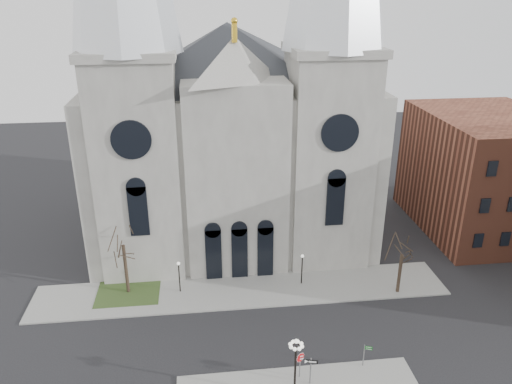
{
  "coord_description": "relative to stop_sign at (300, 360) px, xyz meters",
  "views": [
    {
      "loc": [
        -3.46,
        -30.11,
        27.82
      ],
      "look_at": [
        1.02,
        8.0,
        11.73
      ],
      "focal_mm": 35.0,
      "sensor_mm": 36.0,
      "label": 1
    }
  ],
  "objects": [
    {
      "name": "ground",
      "position": [
        -3.28,
        1.11,
        -1.77
      ],
      "size": [
        160.0,
        160.0,
        0.0
      ],
      "primitive_type": "plane",
      "color": "black",
      "rests_on": "ground"
    },
    {
      "name": "sidewalk_far",
      "position": [
        -3.28,
        12.11,
        -1.7
      ],
      "size": [
        40.0,
        6.0,
        0.14
      ],
      "primitive_type": "cube",
      "color": "gray",
      "rests_on": "ground"
    },
    {
      "name": "grass_patch",
      "position": [
        -14.28,
        13.11,
        -1.68
      ],
      "size": [
        6.0,
        5.0,
        0.18
      ],
      "primitive_type": "cube",
      "color": "#273F1B",
      "rests_on": "ground"
    },
    {
      "name": "cathedral",
      "position": [
        -3.28,
        23.97,
        16.71
      ],
      "size": [
        33.0,
        26.66,
        54.0
      ],
      "color": "gray",
      "rests_on": "ground"
    },
    {
      "name": "bg_building_brick",
      "position": [
        26.72,
        23.11,
        5.23
      ],
      "size": [
        14.0,
        18.0,
        14.0
      ],
      "primitive_type": "cube",
      "color": "brown",
      "rests_on": "ground"
    },
    {
      "name": "tree_left",
      "position": [
        -14.28,
        13.11,
        3.82
      ],
      "size": [
        3.2,
        3.2,
        7.5
      ],
      "color": "#2D2219",
      "rests_on": "ground"
    },
    {
      "name": "tree_right",
      "position": [
        11.72,
        10.11,
        2.7
      ],
      "size": [
        3.2,
        3.2,
        6.0
      ],
      "color": "#2D2219",
      "rests_on": "ground"
    },
    {
      "name": "ped_lamp_left",
      "position": [
        -9.28,
        12.61,
        0.56
      ],
      "size": [
        0.32,
        0.32,
        3.26
      ],
      "color": "black",
      "rests_on": "sidewalk_far"
    },
    {
      "name": "ped_lamp_right",
      "position": [
        2.72,
        12.61,
        0.56
      ],
      "size": [
        0.32,
        0.32,
        3.26
      ],
      "color": "black",
      "rests_on": "sidewalk_far"
    },
    {
      "name": "stop_sign",
      "position": [
        0.0,
        0.0,
        0.0
      ],
      "size": [
        0.81,
        0.17,
        2.26
      ],
      "rotation": [
        0.0,
        0.0,
        0.18
      ],
      "color": "slate",
      "rests_on": "sidewalk_near"
    },
    {
      "name": "globe_lamp",
      "position": [
        -0.77,
        -1.93,
        1.61
      ],
      "size": [
        1.47,
        1.47,
        5.14
      ],
      "rotation": [
        0.0,
        0.0,
        -0.43
      ],
      "color": "black",
      "rests_on": "sidewalk_near"
    },
    {
      "name": "one_way_sign",
      "position": [
        0.64,
        -0.76,
        -0.05
      ],
      "size": [
        1.01,
        0.29,
        2.35
      ],
      "rotation": [
        0.0,
        0.0,
        -0.25
      ],
      "color": "slate",
      "rests_on": "sidewalk_near"
    },
    {
      "name": "street_name_sign",
      "position": [
        5.25,
        0.58,
        -0.43
      ],
      "size": [
        0.61,
        0.25,
        1.99
      ],
      "rotation": [
        0.0,
        0.0,
        -0.33
      ],
      "color": "slate",
      "rests_on": "sidewalk_near"
    }
  ]
}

